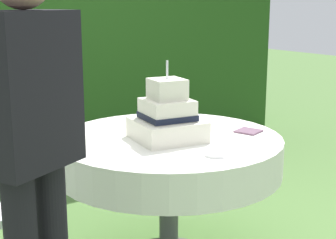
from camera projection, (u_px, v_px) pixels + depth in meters
name	position (u px, v px, depth m)	size (l,w,h in m)	color
foliage_hedge	(17.00, 17.00, 4.52)	(5.51, 0.69, 2.59)	#234C19
cake_table	(169.00, 155.00, 2.72)	(1.20, 1.20, 0.73)	#4C4C51
wedding_cake	(167.00, 118.00, 2.62)	(0.37, 0.37, 0.41)	silver
serving_plate_near	(199.00, 121.00, 3.02)	(0.13, 0.13, 0.01)	white
serving_plate_far	(216.00, 155.00, 2.36)	(0.10, 0.10, 0.01)	white
napkin_stack	(249.00, 131.00, 2.79)	(0.12, 0.12, 0.01)	#6B4C60
standing_person	(32.00, 145.00, 1.82)	(0.41, 0.34, 1.60)	black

